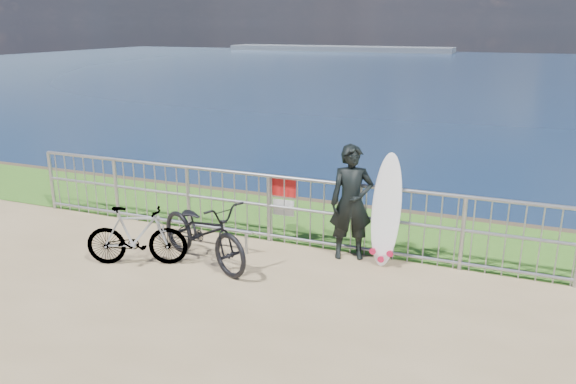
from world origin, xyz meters
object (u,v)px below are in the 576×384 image
at_px(bicycle_near, 203,231).
at_px(surfer, 351,203).
at_px(bicycle_far, 137,236).
at_px(surfboard, 386,214).

bearing_deg(bicycle_near, surfer, -37.71).
relative_size(surfer, bicycle_far, 1.18).
xyz_separation_m(surfer, bicycle_far, (-2.82, -1.41, -0.43)).
xyz_separation_m(surfer, bicycle_near, (-1.92, -1.03, -0.36)).
relative_size(surfboard, bicycle_far, 1.12).
distance_m(surfboard, bicycle_near, 2.66).
distance_m(surfer, bicycle_near, 2.21).
xyz_separation_m(surfboard, bicycle_far, (-3.34, -1.40, -0.32)).
bearing_deg(bicycle_far, bicycle_near, -88.32).
bearing_deg(surfboard, bicycle_far, -157.24).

